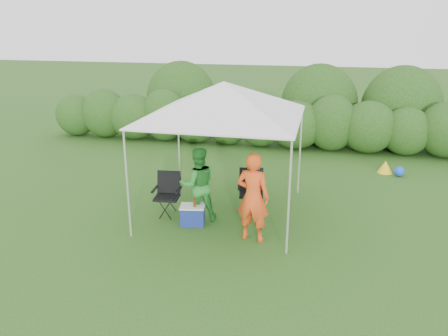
% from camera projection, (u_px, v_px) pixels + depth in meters
% --- Properties ---
extents(ground, '(70.00, 70.00, 0.00)m').
position_uv_depth(ground, '(218.00, 222.00, 9.08)').
color(ground, '#305D1D').
extents(hedge, '(15.17, 1.53, 1.80)m').
position_uv_depth(hedge, '(264.00, 122.00, 14.34)').
color(hedge, '#29521A').
rests_on(hedge, ground).
extents(canopy, '(3.10, 3.10, 2.83)m').
position_uv_depth(canopy, '(224.00, 100.00, 8.76)').
color(canopy, silver).
rests_on(canopy, ground).
extents(chair_right, '(0.64, 0.60, 0.93)m').
position_uv_depth(chair_right, '(251.00, 187.00, 9.49)').
color(chair_right, black).
rests_on(chair_right, ground).
extents(chair_left, '(0.61, 0.56, 0.92)m').
position_uv_depth(chair_left, '(168.00, 191.00, 9.32)').
color(chair_left, black).
rests_on(chair_left, ground).
extents(man, '(0.69, 0.51, 1.72)m').
position_uv_depth(man, '(253.00, 197.00, 8.08)').
color(man, '#F8501C').
rests_on(man, ground).
extents(woman, '(0.94, 0.86, 1.56)m').
position_uv_depth(woman, '(198.00, 184.00, 8.94)').
color(woman, '#2B842F').
rests_on(woman, ground).
extents(cooler, '(0.55, 0.44, 0.42)m').
position_uv_depth(cooler, '(193.00, 215.00, 8.89)').
color(cooler, navy).
rests_on(cooler, ground).
extents(bottle, '(0.06, 0.06, 0.21)m').
position_uv_depth(bottle, '(195.00, 202.00, 8.74)').
color(bottle, '#592D0C').
rests_on(bottle, cooler).
extents(lawn_toy, '(0.67, 0.56, 0.34)m').
position_uv_depth(lawn_toy, '(389.00, 168.00, 11.92)').
color(lawn_toy, yellow).
rests_on(lawn_toy, ground).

